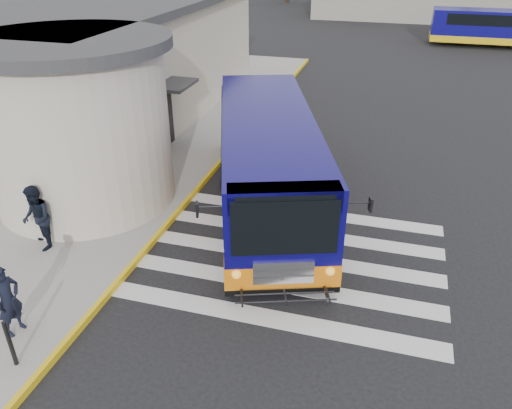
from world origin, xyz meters
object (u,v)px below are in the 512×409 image
(transit_bus, at_px, (267,165))
(pedestrian_a, at_px, (8,300))
(bollard, at_px, (10,344))
(pedestrian_b, at_px, (37,218))
(far_bus_a, at_px, (493,26))

(transit_bus, bearing_deg, pedestrian_a, -136.47)
(pedestrian_a, height_order, bollard, pedestrian_a)
(pedestrian_b, distance_m, bollard, 4.14)
(transit_bus, bearing_deg, pedestrian_b, -160.10)
(transit_bus, xyz_separation_m, bollard, (-2.93, -7.62, -0.68))
(transit_bus, xyz_separation_m, pedestrian_b, (-4.97, -4.04, -0.33))
(transit_bus, height_order, pedestrian_b, transit_bus)
(pedestrian_a, bearing_deg, pedestrian_b, 36.40)
(pedestrian_b, xyz_separation_m, bollard, (2.04, -3.58, -0.35))
(pedestrian_a, xyz_separation_m, pedestrian_b, (-1.44, 2.82, 0.08))
(pedestrian_a, distance_m, bollard, 1.01)
(pedestrian_b, bearing_deg, far_bus_a, 111.07)
(pedestrian_a, distance_m, pedestrian_b, 3.16)
(bollard, bearing_deg, pedestrian_b, 119.64)
(pedestrian_a, xyz_separation_m, bollard, (0.60, -0.77, -0.28))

